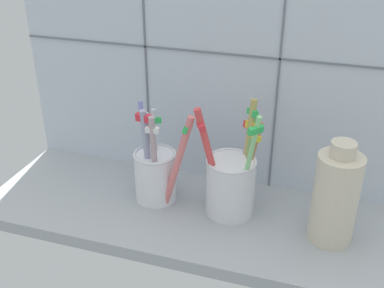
{
  "coord_description": "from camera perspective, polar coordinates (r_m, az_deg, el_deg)",
  "views": [
    {
      "loc": [
        18.87,
        -57.07,
        45.23
      ],
      "look_at": [
        0.0,
        1.94,
        12.66
      ],
      "focal_mm": 44.45,
      "sensor_mm": 36.0,
      "label": 1
    }
  ],
  "objects": [
    {
      "name": "counter_slab",
      "position": [
        0.75,
        -0.46,
        -8.61
      ],
      "size": [
        64.0,
        22.0,
        2.0
      ],
      "primitive_type": "cube",
      "color": "#9EA3A8",
      "rests_on": "ground"
    },
    {
      "name": "tile_wall_back",
      "position": [
        0.75,
        2.38,
        10.1
      ],
      "size": [
        64.0,
        2.2,
        45.0
      ],
      "color": "silver",
      "rests_on": "ground"
    },
    {
      "name": "toothbrush_cup_left",
      "position": [
        0.74,
        -4.35,
        -3.3
      ],
      "size": [
        10.7,
        6.73,
        16.25
      ],
      "color": "white",
      "rests_on": "counter_slab"
    },
    {
      "name": "toothbrush_cup_right",
      "position": [
        0.71,
        4.79,
        -4.46
      ],
      "size": [
        9.84,
        8.57,
        17.95
      ],
      "color": "white",
      "rests_on": "counter_slab"
    },
    {
      "name": "ceramic_vase",
      "position": [
        0.68,
        16.83,
        -6.07
      ],
      "size": [
        6.2,
        6.2,
        15.22
      ],
      "color": "beige",
      "rests_on": "counter_slab"
    }
  ]
}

